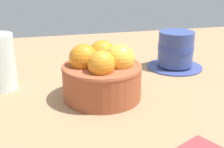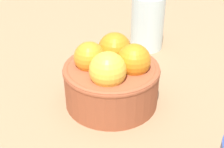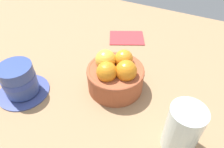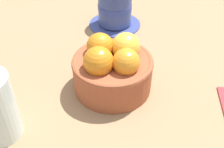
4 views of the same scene
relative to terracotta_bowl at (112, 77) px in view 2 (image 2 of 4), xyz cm
name	(u,v)px [view 2 (image 2 of 4)]	position (x,y,z in cm)	size (l,w,h in cm)	color
ground_plane	(112,112)	(-0.01, -0.03, -6.47)	(153.83, 98.78, 4.33)	#997551
terracotta_bowl	(112,77)	(0.00, 0.00, 0.00)	(13.69, 13.69, 9.61)	#9E4C2D
water_glass	(147,23)	(-17.66, 8.31, 0.86)	(6.38, 6.38, 10.34)	silver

